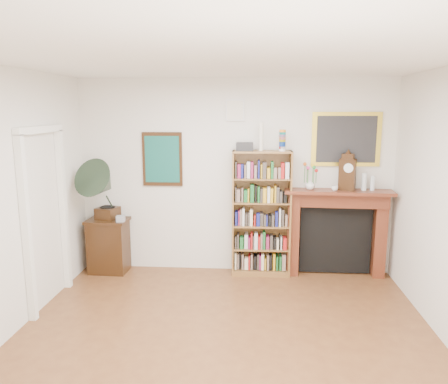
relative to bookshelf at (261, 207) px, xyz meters
name	(u,v)px	position (x,y,z in m)	size (l,w,h in m)	color
room	(221,220)	(-0.39, -2.33, 0.40)	(4.51, 5.01, 2.81)	brown
door_casing	(45,203)	(-2.59, -1.13, 0.26)	(0.08, 1.02, 2.17)	white
teal_poster	(162,159)	(-1.44, 0.15, 0.65)	(0.58, 0.04, 0.78)	black
small_picture	(235,110)	(-0.39, 0.15, 1.35)	(0.26, 0.04, 0.30)	white
gilt_painting	(346,139)	(1.16, 0.15, 0.95)	(0.95, 0.04, 0.75)	gold
bookshelf	(261,207)	(0.00, 0.00, 0.00)	(0.83, 0.31, 2.07)	brown
side_cabinet	(109,246)	(-2.22, -0.06, -0.61)	(0.58, 0.42, 0.79)	black
fireplace	(336,225)	(1.07, 0.06, -0.26)	(1.50, 0.43, 1.26)	#4D2212
gramophone	(102,186)	(-2.22, -0.19, 0.30)	(0.72, 0.81, 0.91)	black
cd_stack	(121,219)	(-1.99, -0.16, -0.17)	(0.12, 0.12, 0.08)	#AEAEBA
mantel_clock	(347,173)	(1.17, 0.00, 0.50)	(0.25, 0.19, 0.51)	black
flower_vase	(310,184)	(0.67, 0.03, 0.32)	(0.13, 0.13, 0.14)	silver
teacup	(335,188)	(1.00, -0.06, 0.29)	(0.09, 0.09, 0.07)	silver
bottle_left	(364,182)	(1.41, 0.02, 0.37)	(0.07, 0.07, 0.24)	silver
bottle_right	(373,183)	(1.53, 0.01, 0.35)	(0.06, 0.06, 0.20)	silver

